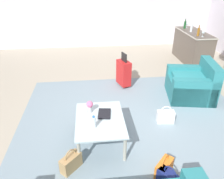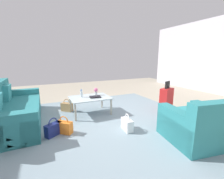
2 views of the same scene
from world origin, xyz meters
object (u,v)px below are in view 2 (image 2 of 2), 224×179
at_px(handbag_white, 127,124).
at_px(armchair, 198,127).
at_px(couch, 11,111).
at_px(water_bottle, 81,94).
at_px(coffee_table_book, 95,97).
at_px(suitcase_red, 166,99).
at_px(flower_vase, 96,91).
at_px(handbag_tan, 67,107).
at_px(handbag_navy, 53,129).
at_px(coffee_table, 90,99).
at_px(handbag_orange, 64,127).

bearing_deg(handbag_white, armchair, 133.95).
relative_size(couch, water_bottle, 11.50).
distance_m(coffee_table_book, suitcase_red, 1.98).
height_order(couch, coffee_table_book, couch).
bearing_deg(armchair, flower_vase, -65.27).
height_order(water_bottle, handbag_tan, water_bottle).
height_order(water_bottle, flower_vase, flower_vase).
bearing_deg(handbag_navy, flower_vase, -141.00).
xyz_separation_m(flower_vase, suitcase_red, (-1.78, 0.85, -0.22)).
relative_size(coffee_table_book, suitcase_red, 0.33).
distance_m(water_bottle, coffee_table_book, 0.38).
bearing_deg(coffee_table_book, couch, 2.10).
distance_m(water_bottle, handbag_tan, 0.65).
relative_size(coffee_table, handbag_navy, 2.87).
bearing_deg(handbag_navy, handbag_orange, -179.49).
xyz_separation_m(couch, flower_vase, (-2.02, -0.05, 0.27)).
bearing_deg(handbag_navy, handbag_tan, -109.20).
bearing_deg(armchair, suitcase_red, -115.88).
relative_size(coffee_table, suitcase_red, 1.21).
height_order(couch, handbag_white, couch).
bearing_deg(armchair, handbag_white, -46.05).
relative_size(coffee_table, water_bottle, 5.04).
distance_m(suitcase_red, handbag_tan, 2.80).
bearing_deg(handbag_tan, handbag_white, 119.02).
relative_size(water_bottle, handbag_navy, 0.57).
bearing_deg(water_bottle, armchair, 123.26).
bearing_deg(handbag_tan, suitcase_red, 155.60).
bearing_deg(coffee_table, handbag_navy, 39.97).
xyz_separation_m(coffee_table, water_bottle, (0.20, -0.10, 0.15)).
height_order(armchair, suitcase_red, suitcase_red).
bearing_deg(couch, coffee_table_book, 174.65).
height_order(coffee_table, handbag_tan, coffee_table).
distance_m(couch, handbag_navy, 1.25).
bearing_deg(coffee_table, couch, -3.17).
distance_m(couch, handbag_white, 2.59).
bearing_deg(flower_vase, handbag_orange, 44.05).
bearing_deg(couch, handbag_orange, 137.44).
height_order(armchair, coffee_table, armchair).
height_order(couch, water_bottle, couch).
bearing_deg(couch, suitcase_red, 168.12).
bearing_deg(flower_vase, handbag_navy, 39.00).
bearing_deg(suitcase_red, coffee_table, -19.29).
distance_m(coffee_table, flower_vase, 0.32).
xyz_separation_m(coffee_table_book, suitcase_red, (-1.88, 0.62, -0.11)).
xyz_separation_m(water_bottle, handbag_white, (-0.60, 1.35, -0.42)).
relative_size(suitcase_red, handbag_tan, 2.37).
relative_size(flower_vase, handbag_white, 0.57).
bearing_deg(handbag_navy, armchair, 149.58).
relative_size(couch, suitcase_red, 2.76).
bearing_deg(handbag_orange, coffee_table, -133.69).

